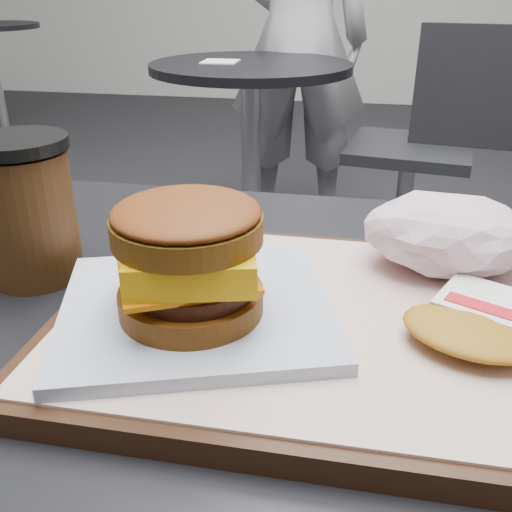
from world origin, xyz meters
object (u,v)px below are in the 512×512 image
object	(u,v)px
hash_brown	(489,323)
neighbor_table	(251,121)
customer_table	(278,503)
breakfast_sandwich	(191,271)
crumpled_wrapper	(448,234)
serving_tray	(318,323)
neighbor_chair	(431,136)
coffee_cup	(28,211)
patron	(298,38)

from	to	relation	value
hash_brown	neighbor_table	world-z (taller)	hash_brown
customer_table	hash_brown	bearing A→B (deg)	-5.11
breakfast_sandwich	neighbor_table	xyz separation A→B (m)	(-0.29, 1.68, -0.28)
customer_table	neighbor_table	xyz separation A→B (m)	(-0.35, 1.65, -0.03)
crumpled_wrapper	serving_tray	bearing A→B (deg)	-135.99
neighbor_table	neighbor_chair	xyz separation A→B (m)	(0.64, 0.05, -0.04)
customer_table	crumpled_wrapper	distance (m)	0.28
crumpled_wrapper	coffee_cup	world-z (taller)	coffee_cup
patron	coffee_cup	bearing A→B (deg)	84.98
customer_table	neighbor_chair	bearing A→B (deg)	80.48
patron	customer_table	bearing A→B (deg)	91.17
neighbor_chair	hash_brown	bearing A→B (deg)	-94.78
customer_table	breakfast_sandwich	xyz separation A→B (m)	(-0.06, -0.03, 0.24)
coffee_cup	neighbor_chair	xyz separation A→B (m)	(0.51, 1.66, -0.32)
customer_table	hash_brown	size ratio (longest dim) A/B	5.96
customer_table	coffee_cup	world-z (taller)	coffee_cup
customer_table	breakfast_sandwich	world-z (taller)	breakfast_sandwich
customer_table	crumpled_wrapper	bearing A→B (deg)	36.29
neighbor_table	patron	bearing A→B (deg)	75.66
breakfast_sandwich	coffee_cup	xyz separation A→B (m)	(-0.17, 0.08, 0.00)
serving_tray	neighbor_table	xyz separation A→B (m)	(-0.38, 1.65, -0.23)
hash_brown	patron	distance (m)	2.13
serving_tray	customer_table	bearing A→B (deg)	174.43
serving_tray	crumpled_wrapper	xyz separation A→B (m)	(0.10, 0.09, 0.04)
breakfast_sandwich	neighbor_table	size ratio (longest dim) A/B	0.31
customer_table	coffee_cup	distance (m)	0.34
customer_table	breakfast_sandwich	bearing A→B (deg)	-152.87
coffee_cup	neighbor_table	xyz separation A→B (m)	(-0.12, 1.60, -0.28)
customer_table	hash_brown	distance (m)	0.26
serving_tray	crumpled_wrapper	world-z (taller)	crumpled_wrapper
customer_table	hash_brown	xyz separation A→B (m)	(0.14, -0.01, 0.22)
customer_table	serving_tray	xyz separation A→B (m)	(0.03, -0.00, 0.20)
coffee_cup	neighbor_chair	world-z (taller)	coffee_cup
customer_table	serving_tray	world-z (taller)	serving_tray
serving_tray	patron	distance (m)	2.10
serving_tray	hash_brown	size ratio (longest dim) A/B	2.83
coffee_cup	breakfast_sandwich	bearing A→B (deg)	-24.68
coffee_cup	neighbor_table	world-z (taller)	coffee_cup
breakfast_sandwich	serving_tray	bearing A→B (deg)	17.86
serving_tray	patron	xyz separation A→B (m)	(-0.27, 2.09, 0.01)
crumpled_wrapper	patron	size ratio (longest dim) A/B	0.08
hash_brown	coffee_cup	size ratio (longest dim) A/B	1.08
coffee_cup	patron	distance (m)	2.04
neighbor_chair	patron	distance (m)	0.71
coffee_cup	customer_table	bearing A→B (deg)	-11.57
hash_brown	neighbor_chair	distance (m)	1.75
crumpled_wrapper	patron	xyz separation A→B (m)	(-0.36, 1.99, -0.03)
hash_brown	patron	size ratio (longest dim) A/B	0.08
neighbor_table	neighbor_chair	world-z (taller)	neighbor_chair
neighbor_table	neighbor_chair	size ratio (longest dim) A/B	0.85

